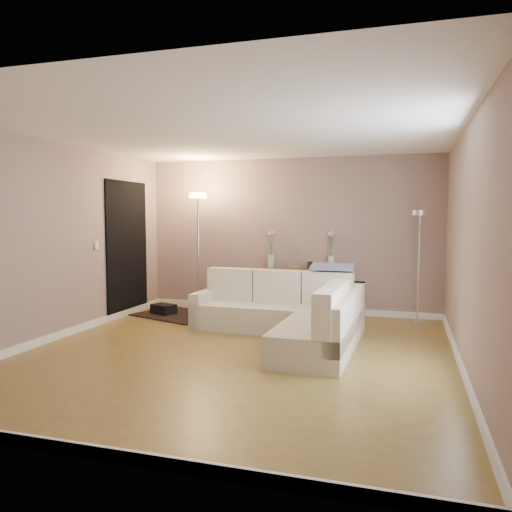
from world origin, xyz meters
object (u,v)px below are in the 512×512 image
(floor_lamp_unlit, at_px, (419,244))
(sectional_sofa, at_px, (292,314))
(console_table, at_px, (296,289))
(floor_lamp_lit, at_px, (198,228))

(floor_lamp_unlit, bearing_deg, sectional_sofa, -139.68)
(console_table, xyz_separation_m, floor_lamp_unlit, (1.94, -0.28, 0.80))
(floor_lamp_unlit, bearing_deg, floor_lamp_lit, -177.87)
(floor_lamp_unlit, bearing_deg, console_table, 171.82)
(console_table, bearing_deg, floor_lamp_lit, -165.61)
(console_table, relative_size, floor_lamp_unlit, 0.71)
(console_table, bearing_deg, floor_lamp_unlit, -8.18)
(sectional_sofa, distance_m, console_table, 1.69)
(sectional_sofa, bearing_deg, console_table, 100.37)
(sectional_sofa, xyz_separation_m, floor_lamp_unlit, (1.63, 1.38, 0.90))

